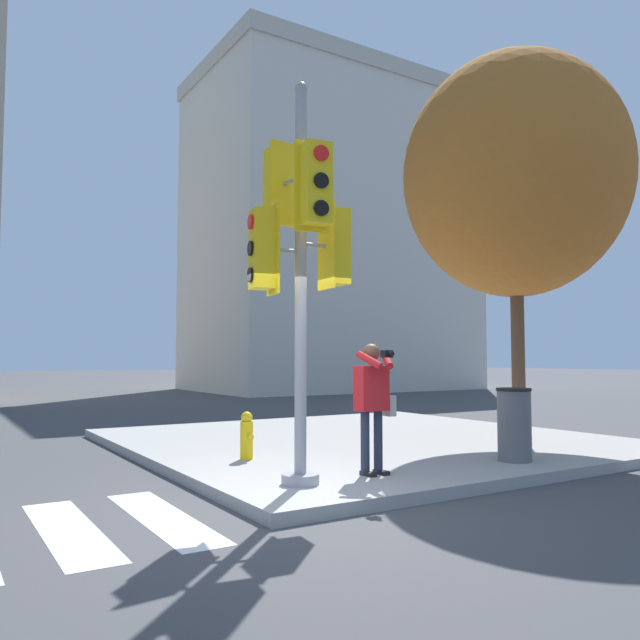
% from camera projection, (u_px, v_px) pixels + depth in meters
% --- Properties ---
extents(ground_plane, '(160.00, 160.00, 0.00)m').
position_uv_depth(ground_plane, '(292.00, 511.00, 6.38)').
color(ground_plane, '#424244').
extents(sidewalk_corner, '(8.00, 8.00, 0.14)m').
position_uv_depth(sidewalk_corner, '(365.00, 441.00, 11.20)').
color(sidewalk_corner, '#9E9B96').
rests_on(sidewalk_corner, ground_plane).
extents(traffic_signal_pole, '(1.24, 1.24, 4.66)m').
position_uv_depth(traffic_signal_pole, '(299.00, 241.00, 7.19)').
color(traffic_signal_pole, '#939399').
rests_on(traffic_signal_pole, sidewalk_corner).
extents(person_photographer, '(0.58, 0.54, 1.60)m').
position_uv_depth(person_photographer, '(373.00, 396.00, 7.69)').
color(person_photographer, black).
rests_on(person_photographer, sidewalk_corner).
extents(street_tree, '(3.85, 3.85, 6.72)m').
position_uv_depth(street_tree, '(515.00, 176.00, 10.84)').
color(street_tree, brown).
rests_on(street_tree, sidewalk_corner).
extents(fire_hydrant, '(0.18, 0.24, 0.67)m').
position_uv_depth(fire_hydrant, '(247.00, 436.00, 8.79)').
color(fire_hydrant, yellow).
rests_on(fire_hydrant, sidewalk_corner).
extents(trash_bin, '(0.48, 0.48, 1.01)m').
position_uv_depth(trash_bin, '(514.00, 424.00, 8.65)').
color(trash_bin, '#5B5B60').
rests_on(trash_bin, sidewalk_corner).
extents(building_right, '(13.68, 8.86, 15.93)m').
position_uv_depth(building_right, '(331.00, 235.00, 32.44)').
color(building_right, beige).
rests_on(building_right, ground_plane).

